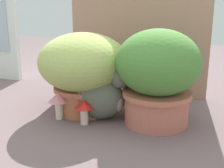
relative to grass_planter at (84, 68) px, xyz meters
name	(u,v)px	position (x,y,z in m)	size (l,w,h in m)	color
ground_plane	(81,117)	(0.02, -0.09, -0.24)	(6.00, 6.00, 0.00)	#6A5759
cardboard_backdrop	(137,32)	(0.17, 0.43, 0.16)	(0.90, 0.03, 0.80)	tan
grass_planter	(84,68)	(0.00, 0.00, 0.00)	(0.48, 0.48, 0.43)	#B76542
leafy_planter	(158,74)	(0.41, -0.03, 0.01)	(0.41, 0.41, 0.47)	#BD6753
cat	(102,96)	(0.14, -0.07, -0.12)	(0.39, 0.21, 0.32)	#585B4E
mushroom_ornament_pink	(59,100)	(-0.07, -0.15, -0.14)	(0.11, 0.11, 0.14)	#EEE3C9
mushroom_ornament_red	(84,107)	(0.08, -0.17, -0.15)	(0.09, 0.09, 0.12)	silver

